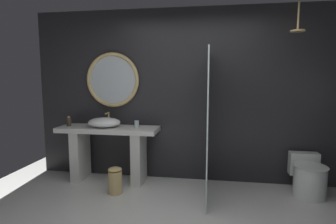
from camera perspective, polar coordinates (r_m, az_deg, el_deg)
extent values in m
cube|color=#232326|center=(4.22, 4.05, 3.39)|extent=(4.80, 0.10, 2.60)
cube|color=silver|center=(4.25, -12.24, -3.51)|extent=(1.51, 0.49, 0.07)
cube|color=silver|center=(4.53, -17.69, -8.44)|extent=(0.14, 0.42, 0.77)
cube|color=silver|center=(4.20, -6.05, -9.37)|extent=(0.14, 0.42, 0.77)
ellipsoid|color=white|center=(4.24, -13.07, -2.10)|extent=(0.49, 0.40, 0.14)
cylinder|color=tan|center=(4.40, -12.17, -1.34)|extent=(0.02, 0.02, 0.20)
cylinder|color=tan|center=(4.33, -12.52, -0.25)|extent=(0.02, 0.13, 0.02)
cylinder|color=silver|center=(4.15, -6.50, -2.44)|extent=(0.07, 0.07, 0.10)
cylinder|color=#3D3323|center=(4.50, -19.87, -1.93)|extent=(0.07, 0.07, 0.13)
cylinder|color=tan|center=(4.48, -19.91, -0.97)|extent=(0.04, 0.04, 0.02)
torus|color=tan|center=(4.39, -11.42, 6.53)|extent=(0.85, 0.06, 0.85)
cylinder|color=#B2BCC1|center=(4.40, -11.37, 6.53)|extent=(0.76, 0.01, 0.76)
cube|color=silver|center=(3.65, 8.32, -2.57)|extent=(0.02, 1.10, 1.93)
cylinder|color=tan|center=(3.95, 25.40, 17.50)|extent=(0.02, 0.02, 0.34)
cylinder|color=tan|center=(3.92, 25.25, 14.94)|extent=(0.18, 0.18, 0.02)
cylinder|color=white|center=(4.19, 27.28, -12.73)|extent=(0.41, 0.41, 0.41)
ellipsoid|color=white|center=(4.13, 27.46, -9.88)|extent=(0.43, 0.47, 0.02)
cube|color=white|center=(4.40, 26.27, -9.56)|extent=(0.39, 0.15, 0.32)
cylinder|color=tan|center=(3.94, -10.88, -14.08)|extent=(0.19, 0.19, 0.31)
ellipsoid|color=tan|center=(3.88, -10.95, -11.59)|extent=(0.19, 0.19, 0.06)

